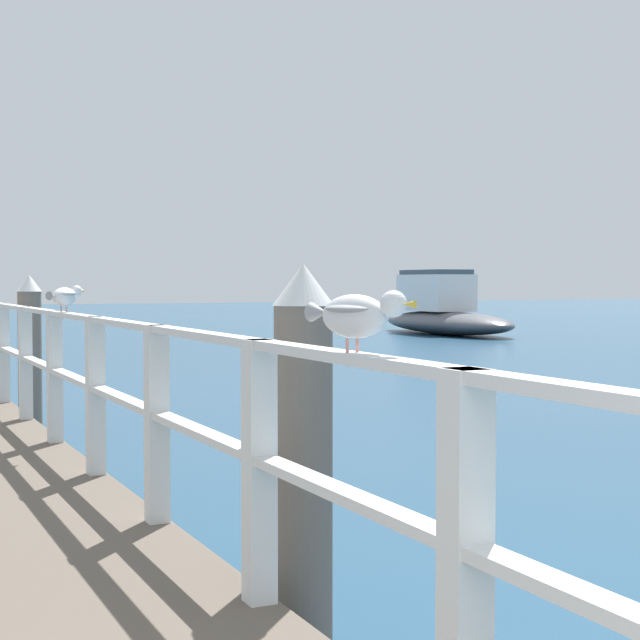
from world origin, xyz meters
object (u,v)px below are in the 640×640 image
(dock_piling_far, at_px, (30,349))
(boat_0, at_px, (443,313))
(seagull_background, at_px, (65,296))
(dock_piling_near, at_px, (303,451))
(seagull_foreground, at_px, (356,314))

(dock_piling_far, relative_size, boat_0, 0.25)
(dock_piling_far, relative_size, seagull_background, 4.85)
(dock_piling_near, height_order, seagull_foreground, dock_piling_near)
(dock_piling_near, bearing_deg, seagull_background, 95.52)
(dock_piling_far, height_order, seagull_background, dock_piling_far)
(dock_piling_near, distance_m, seagull_background, 3.95)
(dock_piling_near, distance_m, seagull_foreground, 1.51)
(dock_piling_far, bearing_deg, seagull_foreground, -92.31)
(seagull_foreground, relative_size, boat_0, 0.06)
(dock_piling_near, height_order, seagull_background, dock_piling_near)
(seagull_foreground, relative_size, seagull_background, 1.24)
(dock_piling_near, relative_size, boat_0, 0.25)
(dock_piling_near, bearing_deg, boat_0, 56.58)
(dock_piling_far, bearing_deg, seagull_background, -95.11)
(dock_piling_far, xyz_separation_m, boat_0, (15.87, 16.00, -0.20))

